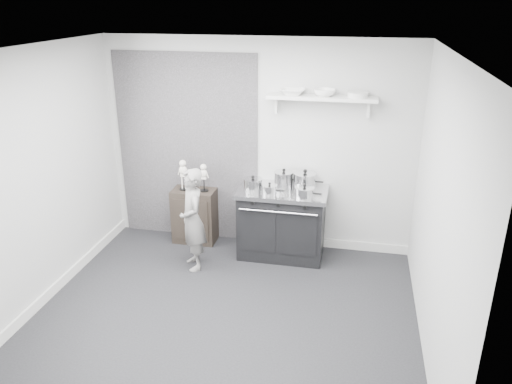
% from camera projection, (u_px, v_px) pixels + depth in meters
% --- Properties ---
extents(ground, '(4.00, 4.00, 0.00)m').
position_uv_depth(ground, '(223.00, 316.00, 5.25)').
color(ground, black).
rests_on(ground, ground).
extents(room_shell, '(4.02, 3.62, 2.71)m').
position_uv_depth(room_shell, '(214.00, 163.00, 4.80)').
color(room_shell, '#B4B5B2').
rests_on(room_shell, ground).
extents(wall_shelf, '(1.30, 0.26, 0.24)m').
position_uv_depth(wall_shelf, '(322.00, 98.00, 5.89)').
color(wall_shelf, silver).
rests_on(wall_shelf, room_shell).
extents(stove, '(1.12, 0.70, 0.90)m').
position_uv_depth(stove, '(282.00, 222.00, 6.36)').
color(stove, black).
rests_on(stove, ground).
extents(side_cabinet, '(0.57, 0.33, 0.74)m').
position_uv_depth(side_cabinet, '(195.00, 216.00, 6.74)').
color(side_cabinet, black).
rests_on(side_cabinet, ground).
extents(child, '(0.50, 0.56, 1.28)m').
position_uv_depth(child, '(193.00, 220.00, 5.98)').
color(child, slate).
rests_on(child, ground).
extents(pot_front_left, '(0.32, 0.23, 0.20)m').
position_uv_depth(pot_front_left, '(253.00, 185.00, 6.13)').
color(pot_front_left, silver).
rests_on(pot_front_left, stove).
extents(pot_back_left, '(0.33, 0.24, 0.23)m').
position_uv_depth(pot_back_left, '(284.00, 179.00, 6.30)').
color(pot_back_left, silver).
rests_on(pot_back_left, stove).
extents(pot_back_right, '(0.38, 0.29, 0.24)m').
position_uv_depth(pot_back_right, '(305.00, 180.00, 6.23)').
color(pot_back_right, silver).
rests_on(pot_back_right, stove).
extents(pot_front_right, '(0.32, 0.24, 0.17)m').
position_uv_depth(pot_front_right, '(304.00, 192.00, 5.94)').
color(pot_front_right, silver).
rests_on(pot_front_right, stove).
extents(pot_front_center, '(0.28, 0.19, 0.15)m').
position_uv_depth(pot_front_center, '(270.00, 189.00, 6.04)').
color(pot_front_center, silver).
rests_on(pot_front_center, stove).
extents(skeleton_full, '(0.13, 0.09, 0.47)m').
position_uv_depth(skeleton_full, '(183.00, 173.00, 6.54)').
color(skeleton_full, silver).
rests_on(skeleton_full, side_cabinet).
extents(skeleton_torso, '(0.12, 0.08, 0.43)m').
position_uv_depth(skeleton_torso, '(204.00, 176.00, 6.49)').
color(skeleton_torso, silver).
rests_on(skeleton_torso, side_cabinet).
extents(bowl_large, '(0.29, 0.29, 0.07)m').
position_uv_depth(bowl_large, '(293.00, 92.00, 5.92)').
color(bowl_large, white).
rests_on(bowl_large, wall_shelf).
extents(bowl_small, '(0.26, 0.26, 0.08)m').
position_uv_depth(bowl_small, '(324.00, 93.00, 5.85)').
color(bowl_small, white).
rests_on(bowl_small, wall_shelf).
extents(plate_stack, '(0.24, 0.24, 0.06)m').
position_uv_depth(plate_stack, '(358.00, 95.00, 5.78)').
color(plate_stack, silver).
rests_on(plate_stack, wall_shelf).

